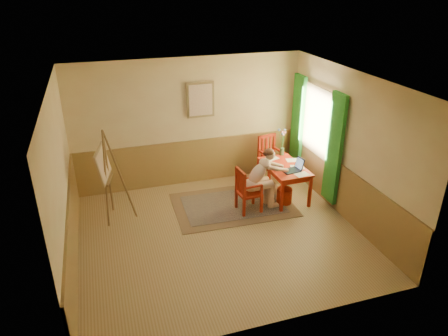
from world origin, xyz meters
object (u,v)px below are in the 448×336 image
object	(u,v)px
laptop	(294,168)
chair_left	(247,190)
table	(284,170)
chair_back	(270,158)
figure	(261,177)
easel	(105,167)

from	to	relation	value
laptop	chair_left	bearing A→B (deg)	-176.09
table	laptop	distance (m)	0.30
chair_back	figure	xyz separation A→B (m)	(-0.69, -1.15, 0.18)
table	figure	xyz separation A→B (m)	(-0.63, -0.29, 0.07)
figure	chair_left	bearing A→B (deg)	-173.56
chair_back	easel	size ratio (longest dim) A/B	0.57
chair_left	laptop	size ratio (longest dim) A/B	2.09
laptop	easel	size ratio (longest dim) A/B	0.24
easel	figure	bearing A→B (deg)	-10.15
table	easel	size ratio (longest dim) A/B	0.67
table	easel	xyz separation A→B (m)	(-3.53, 0.23, 0.45)
chair_left	easel	xyz separation A→B (m)	(-2.59, 0.55, 0.61)
chair_left	chair_back	distance (m)	1.55
figure	easel	distance (m)	2.97
chair_left	easel	distance (m)	2.72
table	chair_back	bearing A→B (deg)	86.21
chair_left	figure	bearing A→B (deg)	6.44
table	laptop	bearing A→B (deg)	-72.73
chair_back	figure	bearing A→B (deg)	-120.96
table	easel	distance (m)	3.57
chair_left	easel	world-z (taller)	easel
chair_left	figure	world-z (taller)	figure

